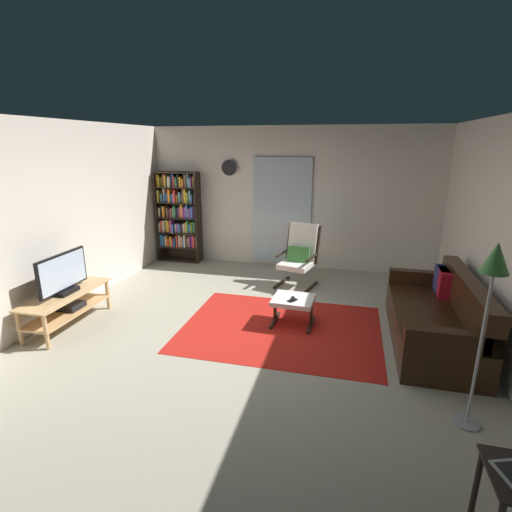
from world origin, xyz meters
TOP-DOWN VIEW (x-y plane):
  - ground_plane at (0.00, 0.00)m, footprint 7.02×7.02m
  - wall_back at (0.00, 2.90)m, footprint 5.60×0.06m
  - wall_left at (-2.70, 0.00)m, footprint 0.06×6.00m
  - wall_right at (2.70, 0.00)m, footprint 0.06×6.00m
  - glass_door_panel at (-0.16, 2.83)m, footprint 1.10×0.01m
  - area_rug at (0.33, 0.20)m, footprint 2.50×1.92m
  - tv_stand at (-2.37, -0.36)m, footprint 0.47×1.28m
  - television at (-2.36, -0.37)m, footprint 0.20×0.83m
  - bookshelf_near_tv at (-2.18, 2.70)m, footprint 0.84×0.30m
  - leather_sofa at (2.19, 0.30)m, footprint 0.86×1.97m
  - lounge_armchair at (0.33, 1.88)m, footprint 0.70×0.77m
  - ottoman at (0.46, 0.36)m, footprint 0.54×0.51m
  - tv_remote at (0.47, 0.31)m, footprint 0.07×0.15m
  - cell_phone at (0.46, 0.27)m, footprint 0.13×0.15m
  - floor_lamp_by_sofa at (2.19, -1.15)m, footprint 0.22×0.22m
  - wall_clock at (-1.17, 2.82)m, footprint 0.29×0.03m

SIDE VIEW (x-z plane):
  - ground_plane at x=0.00m, z-range 0.00..0.00m
  - area_rug at x=0.33m, z-range 0.00..0.01m
  - leather_sofa at x=2.19m, z-range -0.11..0.71m
  - tv_stand at x=-2.37m, z-range 0.07..0.53m
  - ottoman at x=0.46m, z-range 0.12..0.49m
  - cell_phone at x=0.46m, z-range 0.37..0.38m
  - tv_remote at x=0.47m, z-range 0.37..0.39m
  - lounge_armchair at x=0.33m, z-range 0.02..1.05m
  - television at x=-2.36m, z-range 0.43..0.95m
  - bookshelf_near_tv at x=-2.18m, z-range 0.07..1.84m
  - glass_door_panel at x=-0.16m, z-range 0.05..2.05m
  - wall_back at x=0.00m, z-range 0.00..2.60m
  - wall_left at x=-2.70m, z-range 0.00..2.60m
  - wall_right at x=2.70m, z-range 0.00..2.60m
  - floor_lamp_by_sofa at x=2.19m, z-range 0.51..2.11m
  - wall_clock at x=-1.17m, z-range 1.71..2.00m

